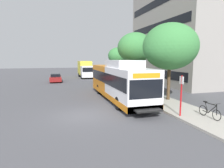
{
  "coord_description": "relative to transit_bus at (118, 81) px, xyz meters",
  "views": [
    {
      "loc": [
        -1.69,
        -12.32,
        3.8
      ],
      "look_at": [
        2.88,
        3.27,
        1.6
      ],
      "focal_mm": 30.36,
      "sensor_mm": 36.0,
      "label": 1
    }
  ],
  "objects": [
    {
      "name": "bus_stop_sign_pole",
      "position": [
        2.09,
        -6.41,
        -0.05
      ],
      "size": [
        0.1,
        0.36,
        2.6
      ],
      "color": "red",
      "rests_on": "sidewalk_curb"
    },
    {
      "name": "bicycle_parked",
      "position": [
        3.53,
        -7.32,
        -1.14
      ],
      "size": [
        0.52,
        1.76,
        1.02
      ],
      "color": "black",
      "rests_on": "sidewalk_curb"
    },
    {
      "name": "sidewalk_curb",
      "position": [
        3.25,
        1.81,
        -1.63
      ],
      "size": [
        3.0,
        56.0,
        0.14
      ],
      "primitive_type": "cube",
      "color": "#A8A399",
      "rests_on": "ground"
    },
    {
      "name": "street_tree_far_block",
      "position": [
        4.38,
        13.64,
        2.53
      ],
      "size": [
        3.21,
        3.21,
        5.48
      ],
      "color": "#4C3823",
      "rests_on": "sidewalk_curb"
    },
    {
      "name": "street_tree_mid_block",
      "position": [
        4.42,
        6.51,
        3.47
      ],
      "size": [
        4.57,
        4.57,
        6.98
      ],
      "color": "#4C3823",
      "rests_on": "sidewalk_curb"
    },
    {
      "name": "parked_car_far_lane",
      "position": [
        -5.65,
        15.72,
        -1.04
      ],
      "size": [
        1.8,
        4.5,
        1.33
      ],
      "color": "maroon",
      "rests_on": "ground"
    },
    {
      "name": "lattice_comm_tower",
      "position": [
        20.62,
        23.54,
        7.07
      ],
      "size": [
        1.1,
        1.1,
        26.57
      ],
      "color": "#B7B7BC",
      "rests_on": "ground"
    },
    {
      "name": "street_tree_near_stop",
      "position": [
        4.09,
        -1.92,
        3.11
      ],
      "size": [
        4.73,
        4.73,
        6.69
      ],
      "color": "#4C3823",
      "rests_on": "sidewalk_curb"
    },
    {
      "name": "ground_plane",
      "position": [
        -3.75,
        3.81,
        -1.7
      ],
      "size": [
        120.0,
        120.0,
        0.0
      ],
      "primitive_type": "plane",
      "color": "#4C4C51"
    },
    {
      "name": "box_truck_background",
      "position": [
        0.08,
        21.45,
        0.04
      ],
      "size": [
        2.32,
        7.01,
        3.25
      ],
      "color": "silver",
      "rests_on": "ground"
    },
    {
      "name": "transit_bus",
      "position": [
        0.0,
        0.0,
        0.0
      ],
      "size": [
        2.58,
        12.25,
        3.65
      ],
      "color": "white",
      "rests_on": "ground"
    }
  ]
}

